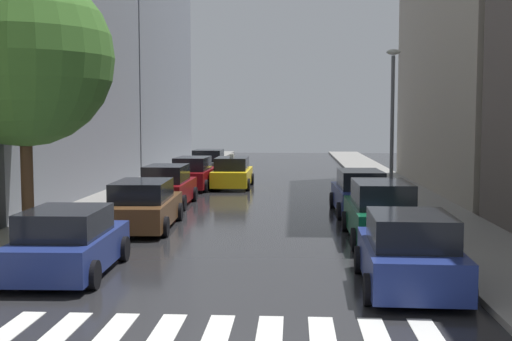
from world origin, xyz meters
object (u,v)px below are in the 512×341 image
Objects in this scene: parked_car_left_fifth at (209,164)px; parked_car_left_nearest at (68,243)px; parked_car_left_second at (143,206)px; street_tree_left at (24,58)px; parked_car_left_third at (167,187)px; taxi_midroad at (232,173)px; parked_car_right_third at (360,193)px; lamp_post_right at (392,113)px; parked_car_left_fourth at (193,174)px; parked_car_right_second at (381,213)px; parked_car_right_nearest at (409,254)px.

parked_car_left_nearest is at bearing -179.97° from parked_car_left_fifth.
street_tree_left reaches higher than parked_car_left_second.
parked_car_left_fifth is (-0.27, 18.53, 0.05)m from parked_car_left_second.
parked_car_left_third is 7.42m from taxi_midroad.
parked_car_right_third is (7.83, 10.02, 0.05)m from parked_car_left_nearest.
lamp_post_right reaches higher than parked_car_left_second.
parked_car_left_third is at bearing 164.05° from taxi_midroad.
parked_car_right_third is (7.54, 3.71, 0.03)m from parked_car_left_second.
parked_car_left_fourth is 2.10m from taxi_midroad.
parked_car_left_second is at bearing 114.60° from parked_car_right_third.
lamp_post_right is (1.71, 3.39, 3.12)m from parked_car_right_third.
parked_car_left_nearest is at bearing -125.45° from lamp_post_right.
parked_car_left_nearest is 6.72m from street_tree_left.
lamp_post_right reaches higher than parked_car_left_fourth.
street_tree_left is at bearing 172.77° from parked_car_left_fifth.
parked_car_left_nearest is 0.96× the size of parked_car_left_third.
parked_car_left_fourth is 0.59× the size of street_tree_left.
lamp_post_right is (7.49, -5.54, 3.15)m from taxi_midroad.
parked_car_right_second is 0.60× the size of street_tree_left.
street_tree_left reaches higher than parked_car_left_nearest.
parked_car_right_third is at bearing -134.85° from parked_car_left_fourth.
taxi_midroad reaches higher than parked_car_left_fifth.
parked_car_left_third is 10.70m from parked_car_right_second.
street_tree_left reaches higher than lamp_post_right.
lamp_post_right is at bearing 37.67° from street_tree_left.
parked_car_left_nearest is at bearing 140.38° from parked_car_right_third.
parked_car_left_third reaches higher than parked_car_left_nearest.
street_tree_left reaches higher than parked_car_right_nearest.
parked_car_right_second is at bearing 179.26° from parked_car_right_third.
street_tree_left reaches higher than parked_car_right_second.
parked_car_right_second is at bearing -132.28° from parked_car_left_third.
parked_car_right_third is 0.59× the size of street_tree_left.
taxi_midroad is at bearing 17.68° from parked_car_right_nearest.
parked_car_left_fifth is at bearing 82.69° from street_tree_left.
parked_car_left_nearest is 24.84m from parked_car_left_fifth.
parked_car_right_third is at bearing -116.79° from lamp_post_right.
parked_car_left_nearest is 11.82m from parked_car_left_third.
street_tree_left reaches higher than parked_car_left_fourth.
parked_car_right_nearest is at bearing -163.13° from parked_car_left_fifth.
parked_car_right_third reaches higher than parked_car_left_second.
parked_car_right_third is (7.81, -14.82, -0.01)m from parked_car_left_fifth.
parked_car_left_second is at bearing 172.21° from taxi_midroad.
lamp_post_right reaches higher than taxi_midroad.
lamp_post_right is (9.25, 7.10, 3.15)m from parked_car_left_second.
lamp_post_right is (1.77, 14.28, 3.13)m from parked_car_right_nearest.
parked_car_left_fifth is (0.02, 13.02, 0.00)m from parked_car_left_third.
lamp_post_right reaches higher than parked_car_right_nearest.
parked_car_left_third reaches higher than parked_car_left_second.
parked_car_left_fourth is at bearing -1.19° from parked_car_left_second.
parked_car_right_second is (7.89, -20.21, 0.03)m from parked_car_left_fifth.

